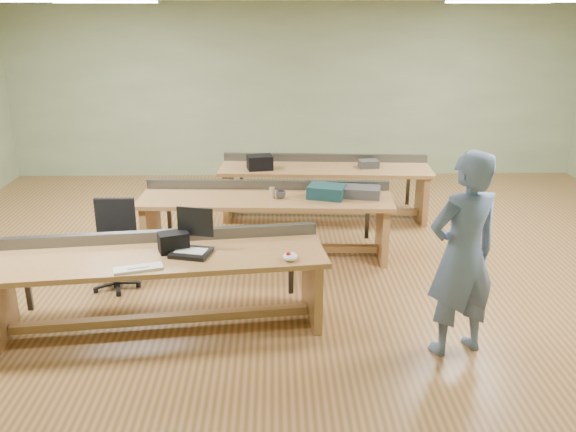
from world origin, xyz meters
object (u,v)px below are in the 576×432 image
(task_chair, at_px, (115,256))
(parts_bin_teal, at_px, (326,191))
(workbench_mid, at_px, (266,211))
(camera_bag, at_px, (174,242))
(laptop_base, at_px, (191,253))
(mug, at_px, (281,195))
(parts_bin_grey, at_px, (361,192))
(drinks_can, at_px, (272,192))
(workbench_back, at_px, (325,180))
(workbench_front, at_px, (160,273))
(person, at_px, (463,255))

(task_chair, bearing_deg, parts_bin_teal, 18.47)
(workbench_mid, bearing_deg, camera_bag, -113.21)
(laptop_base, bearing_deg, mug, 77.78)
(workbench_mid, distance_m, parts_bin_grey, 1.18)
(laptop_base, distance_m, drinks_can, 1.90)
(parts_bin_grey, distance_m, mug, 0.97)
(workbench_back, xyz_separation_m, drinks_can, (-0.76, -1.45, 0.25))
(mug, bearing_deg, laptop_base, -116.32)
(mug, bearing_deg, workbench_front, -124.23)
(person, relative_size, task_chair, 1.93)
(workbench_mid, relative_size, mug, 26.75)
(workbench_front, bearing_deg, workbench_mid, 54.29)
(laptop_base, xyz_separation_m, parts_bin_grey, (1.82, 1.76, 0.04))
(camera_bag, relative_size, drinks_can, 2.14)
(person, bearing_deg, drinks_can, -72.17)
(workbench_front, bearing_deg, task_chair, 118.77)
(camera_bag, bearing_deg, parts_bin_teal, 25.55)
(workbench_mid, distance_m, laptop_base, 1.93)
(workbench_mid, height_order, laptop_base, workbench_mid)
(workbench_back, bearing_deg, task_chair, -133.71)
(workbench_front, relative_size, parts_bin_grey, 7.12)
(parts_bin_grey, distance_m, drinks_can, 1.07)
(parts_bin_teal, bearing_deg, workbench_front, -134.71)
(camera_bag, height_order, mug, camera_bag)
(parts_bin_grey, bearing_deg, parts_bin_teal, -177.65)
(workbench_mid, height_order, camera_bag, camera_bag)
(workbench_front, relative_size, task_chair, 3.31)
(parts_bin_teal, bearing_deg, drinks_can, 179.12)
(workbench_front, distance_m, parts_bin_grey, 2.75)
(workbench_front, relative_size, laptop_base, 9.01)
(task_chair, relative_size, drinks_can, 7.52)
(workbench_front, distance_m, workbench_mid, 2.03)
(task_chair, relative_size, parts_bin_grey, 2.15)
(parts_bin_grey, xyz_separation_m, drinks_can, (-1.07, -0.01, 0.00))
(parts_bin_teal, distance_m, mug, 0.55)
(laptop_base, bearing_deg, workbench_mid, 83.66)
(parts_bin_grey, bearing_deg, person, -76.02)
(workbench_back, xyz_separation_m, camera_bag, (-1.67, -3.11, 0.28))
(task_chair, bearing_deg, parts_bin_grey, 16.12)
(workbench_mid, bearing_deg, workbench_front, -115.70)
(camera_bag, bearing_deg, drinks_can, 40.20)
(workbench_mid, xyz_separation_m, workbench_back, (0.83, 1.40, -0.00))
(person, height_order, task_chair, person)
(workbench_mid, xyz_separation_m, parts_bin_grey, (1.15, -0.04, 0.25))
(workbench_mid, height_order, person, person)
(workbench_mid, xyz_separation_m, parts_bin_teal, (0.73, -0.06, 0.26))
(workbench_mid, xyz_separation_m, drinks_can, (0.07, -0.05, 0.25))
(workbench_back, distance_m, parts_bin_grey, 1.50)
(workbench_back, height_order, task_chair, task_chair)
(laptop_base, height_order, task_chair, task_chair)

